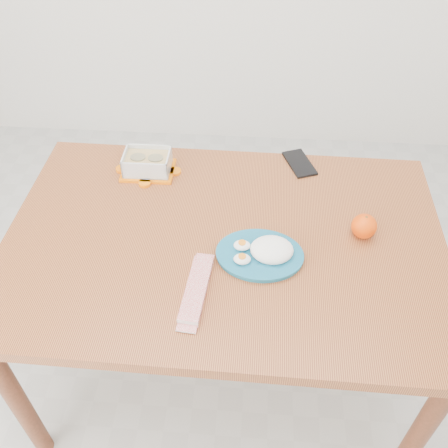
# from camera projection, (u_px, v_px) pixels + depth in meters

# --- Properties ---
(ground) EXTENTS (3.50, 3.50, 0.00)m
(ground) POSITION_uv_depth(u_px,v_px,m) (219.00, 387.00, 1.99)
(ground) COLOR #B7B7B2
(ground) RESTS_ON ground
(dining_table) EXTENTS (1.37, 0.93, 0.75)m
(dining_table) POSITION_uv_depth(u_px,v_px,m) (224.00, 256.00, 1.60)
(dining_table) COLOR #A8622F
(dining_table) RESTS_ON ground
(food_container) EXTENTS (0.18, 0.14, 0.08)m
(food_container) POSITION_uv_depth(u_px,v_px,m) (147.00, 163.00, 1.75)
(food_container) COLOR orange
(food_container) RESTS_ON dining_table
(orange_fruit) EXTENTS (0.08, 0.08, 0.08)m
(orange_fruit) POSITION_uv_depth(u_px,v_px,m) (364.00, 226.00, 1.52)
(orange_fruit) COLOR #FF3805
(orange_fruit) RESTS_ON dining_table
(rice_plate) EXTENTS (0.27, 0.27, 0.07)m
(rice_plate) POSITION_uv_depth(u_px,v_px,m) (264.00, 252.00, 1.47)
(rice_plate) COLOR #176282
(rice_plate) RESTS_ON dining_table
(candy_bar) EXTENTS (0.08, 0.23, 0.02)m
(candy_bar) POSITION_uv_depth(u_px,v_px,m) (196.00, 289.00, 1.38)
(candy_bar) COLOR #C0090D
(candy_bar) RESTS_ON dining_table
(smartphone) EXTENTS (0.13, 0.17, 0.01)m
(smartphone) POSITION_uv_depth(u_px,v_px,m) (300.00, 163.00, 1.80)
(smartphone) COLOR black
(smartphone) RESTS_ON dining_table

